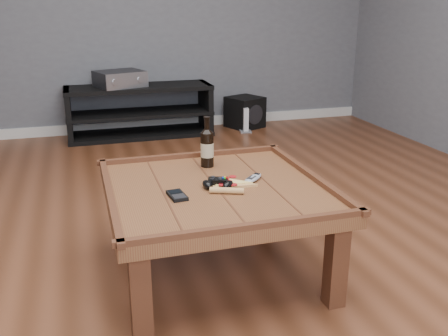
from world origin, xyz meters
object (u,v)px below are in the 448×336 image
object	(u,v)px
beer_bottle	(207,147)
subwoofer	(245,112)
smartphone	(177,195)
game_console	(245,120)
av_receiver	(120,79)
remote_control	(253,178)
coffee_table	(216,198)
media_console	(140,111)
pizza_slice	(228,185)
game_controller	(218,183)

from	to	relation	value
beer_bottle	subwoofer	size ratio (longest dim) A/B	0.62
beer_bottle	smartphone	size ratio (longest dim) A/B	2.02
subwoofer	game_console	bearing A→B (deg)	-133.17
av_receiver	subwoofer	bearing A→B (deg)	-16.62
smartphone	remote_control	bearing A→B (deg)	8.32
coffee_table	subwoofer	world-z (taller)	coffee_table
smartphone	game_console	bearing A→B (deg)	58.76
media_console	beer_bottle	size ratio (longest dim) A/B	5.28
coffee_table	beer_bottle	distance (m)	0.35
remote_control	beer_bottle	bearing A→B (deg)	164.14
pizza_slice	av_receiver	bearing A→B (deg)	116.42
pizza_slice	game_console	bearing A→B (deg)	91.14
remote_control	subwoofer	distance (m)	2.94
beer_bottle	media_console	bearing A→B (deg)	90.96
pizza_slice	game_console	size ratio (longest dim) A/B	1.27
smartphone	game_controller	bearing A→B (deg)	10.93
beer_bottle	remote_control	bearing A→B (deg)	-61.59
pizza_slice	media_console	bearing A→B (deg)	112.89
media_console	game_console	world-z (taller)	media_console
game_controller	pizza_slice	size ratio (longest dim) A/B	0.48
media_console	remote_control	bearing A→B (deg)	-85.95
subwoofer	game_console	size ratio (longest dim) A/B	1.69
pizza_slice	av_receiver	world-z (taller)	av_receiver
beer_bottle	game_controller	xyz separation A→B (m)	(-0.03, -0.32, -0.09)
game_controller	av_receiver	xyz separation A→B (m)	(-0.18, 2.76, 0.10)
beer_bottle	av_receiver	bearing A→B (deg)	94.96
beer_bottle	game_controller	bearing A→B (deg)	-96.18
game_console	smartphone	bearing A→B (deg)	-105.62
game_controller	remote_control	xyz separation A→B (m)	(0.19, 0.04, -0.01)
remote_control	coffee_table	bearing A→B (deg)	-127.55
smartphone	game_console	xyz separation A→B (m)	(1.25, 2.72, -0.34)
coffee_table	subwoofer	size ratio (longest dim) A/B	2.42
av_receiver	game_console	world-z (taller)	av_receiver
subwoofer	av_receiver	bearing A→B (deg)	158.28
pizza_slice	smartphone	world-z (taller)	pizza_slice
media_console	game_controller	distance (m)	2.78
pizza_slice	remote_control	xyz separation A→B (m)	(0.14, 0.04, 0.00)
beer_bottle	smartphone	distance (m)	0.46
pizza_slice	remote_control	bearing A→B (deg)	39.34
smartphone	remote_control	world-z (taller)	remote_control
game_controller	subwoofer	world-z (taller)	game_controller
game_controller	smartphone	bearing A→B (deg)	-143.33
av_receiver	game_console	xyz separation A→B (m)	(1.22, -0.11, -0.46)
game_controller	remote_control	bearing A→B (deg)	31.10
beer_bottle	subwoofer	world-z (taller)	beer_bottle
game_controller	game_console	world-z (taller)	game_controller
game_controller	game_console	size ratio (longest dim) A/B	0.61
pizza_slice	smartphone	bearing A→B (deg)	-145.03
media_console	av_receiver	bearing A→B (deg)	-178.26
beer_bottle	pizza_slice	size ratio (longest dim) A/B	0.83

